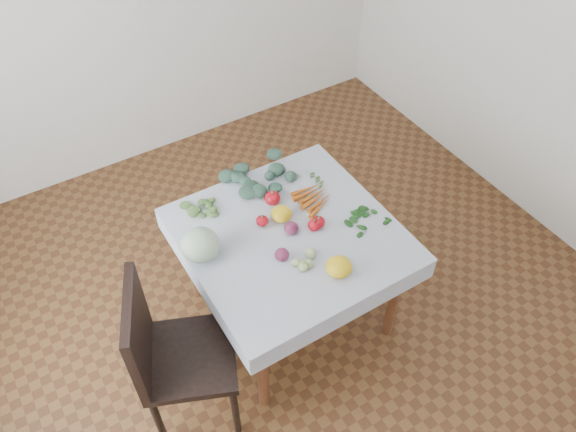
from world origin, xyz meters
name	(u,v)px	position (x,y,z in m)	size (l,w,h in m)	color
ground	(290,312)	(0.00, 0.00, 0.00)	(4.00, 4.00, 0.00)	brown
table	(290,246)	(0.00, 0.00, 0.65)	(1.00, 1.00, 0.75)	brown
tablecloth	(290,234)	(0.00, 0.00, 0.75)	(1.12, 1.12, 0.01)	silver
chair	(168,350)	(-0.84, -0.21, 0.58)	(0.60, 0.60, 1.02)	black
cabbage	(200,245)	(-0.48, 0.11, 0.85)	(0.20, 0.20, 0.18)	#B4C9A9
tomato_a	(318,222)	(0.16, -0.03, 0.79)	(0.07, 0.07, 0.07)	red
tomato_b	(272,198)	(0.04, 0.25, 0.80)	(0.09, 0.09, 0.08)	red
tomato_c	(314,225)	(0.13, -0.04, 0.79)	(0.07, 0.07, 0.06)	red
tomato_d	(262,221)	(-0.10, 0.14, 0.79)	(0.07, 0.07, 0.06)	red
heirloom_back	(281,214)	(0.02, 0.12, 0.80)	(0.12, 0.12, 0.08)	yellow
heirloom_front	(339,267)	(0.07, -0.36, 0.80)	(0.14, 0.14, 0.10)	yellow
onion_a	(291,228)	(0.01, 0.00, 0.79)	(0.08, 0.08, 0.07)	#571932
onion_b	(282,254)	(-0.13, -0.13, 0.79)	(0.08, 0.08, 0.07)	#571932
tomatillo_cluster	(307,258)	(-0.03, -0.21, 0.78)	(0.16, 0.10, 0.05)	#A2B065
carrot_bunch	(314,197)	(0.26, 0.15, 0.77)	(0.21, 0.24, 0.03)	#D05217
kale_bunch	(260,175)	(0.08, 0.48, 0.78)	(0.35, 0.33, 0.05)	#325243
basil_bunch	(366,218)	(0.42, -0.13, 0.76)	(0.24, 0.17, 0.01)	#174B17
dill_bunch	(204,206)	(-0.31, 0.42, 0.77)	(0.21, 0.21, 0.02)	#527A38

